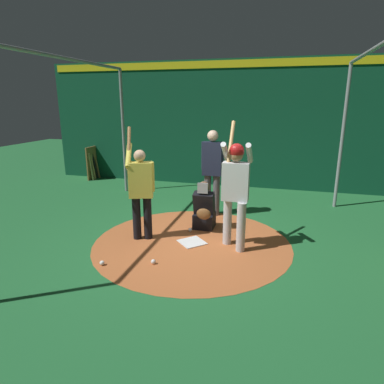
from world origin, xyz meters
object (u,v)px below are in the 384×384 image
umpire (212,168)px  baseball_0 (153,262)px  baseball_2 (190,230)px  visitor (141,188)px  baseball_1 (102,263)px  catcher (204,210)px  bat_rack (95,163)px  batter (235,186)px  home_plate (192,242)px

umpire → baseball_0: bearing=-8.5°
baseball_0 → baseball_2: 1.44m
umpire → visitor: (1.65, -0.96, -0.11)m
baseball_0 → baseball_1: same height
catcher → baseball_2: (0.26, -0.22, -0.34)m
bat_rack → baseball_0: bearing=38.7°
baseball_1 → visitor: bearing=171.2°
umpire → baseball_1: size_ratio=25.36×
visitor → baseball_2: size_ratio=27.38×
baseball_2 → baseball_0: bearing=-7.9°
baseball_0 → baseball_2: bearing=172.1°
catcher → baseball_1: size_ratio=13.16×
bat_rack → baseball_0: (5.11, 4.10, -0.45)m
visitor → baseball_1: size_ratio=27.38×
baseball_1 → umpire: bearing=158.0°
batter → bat_rack: size_ratio=2.04×
umpire → baseball_1: umpire is taller
batter → baseball_2: (-0.45, -0.91, -1.07)m
batter → catcher: bearing=-135.7°
home_plate → baseball_0: bearing=-21.2°
bat_rack → home_plate: bearing=47.0°
batter → catcher: (-0.71, -0.70, -0.72)m
baseball_1 → baseball_2: 1.93m
umpire → bat_rack: 5.20m
catcher → bat_rack: bat_rack is taller
catcher → umpire: umpire is taller
umpire → baseball_1: (2.80, -1.13, -1.02)m
umpire → home_plate: bearing=-0.5°
bat_rack → baseball_0: bat_rack is taller
bat_rack → baseball_1: 6.34m
visitor → catcher: bearing=109.6°
umpire → baseball_0: (2.55, -0.38, -1.02)m
umpire → visitor: size_ratio=0.93×
umpire → bat_rack: bearing=-119.7°
baseball_1 → baseball_2: (-1.68, 0.95, 0.00)m
batter → baseball_0: bearing=-48.8°
bat_rack → baseball_0: size_ratio=14.20×
catcher → baseball_1: catcher is taller
home_plate → baseball_2: bearing=-160.4°
home_plate → baseball_1: bearing=-43.0°
catcher → visitor: size_ratio=0.48×
home_plate → visitor: bearing=-87.3°
catcher → baseball_1: (1.94, -1.16, -0.34)m
catcher → umpire: 1.10m
visitor → baseball_2: (-0.52, 0.77, -0.92)m
baseball_0 → home_plate: bearing=158.8°
home_plate → bat_rack: (-4.17, -4.47, 0.48)m
visitor → home_plate: bearing=73.7°
umpire → bat_rack: umpire is taller
batter → umpire: batter is taller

